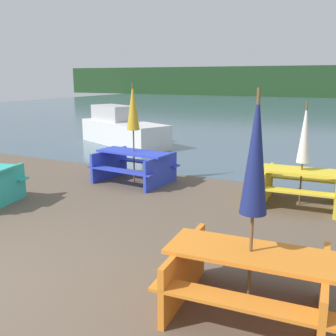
{
  "coord_description": "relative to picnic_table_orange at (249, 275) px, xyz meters",
  "views": [
    {
      "loc": [
        4.28,
        -2.78,
        2.56
      ],
      "look_at": [
        1.0,
        3.84,
        0.85
      ],
      "focal_mm": 42.0,
      "sensor_mm": 36.0,
      "label": 1
    }
  ],
  "objects": [
    {
      "name": "water",
      "position": [
        -3.34,
        30.42,
        -0.45
      ],
      "size": [
        60.0,
        50.0,
        0.0
      ],
      "color": "#425B6B",
      "rests_on": "ground_plane"
    },
    {
      "name": "far_treeline",
      "position": [
        -3.34,
        50.42,
        1.55
      ],
      "size": [
        80.0,
        1.6,
        4.0
      ],
      "color": "#1E3D1E",
      "rests_on": "water"
    },
    {
      "name": "picnic_table_orange",
      "position": [
        0.0,
        0.0,
        0.0
      ],
      "size": [
        1.89,
        1.49,
        0.73
      ],
      "rotation": [
        0.0,
        0.0,
        0.06
      ],
      "color": "orange",
      "rests_on": "ground_plane"
    },
    {
      "name": "picnic_table_yellow",
      "position": [
        -0.06,
        4.21,
        -0.01
      ],
      "size": [
        1.72,
        1.47,
        0.73
      ],
      "rotation": [
        0.0,
        0.0,
        0.05
      ],
      "color": "yellow",
      "rests_on": "ground_plane"
    },
    {
      "name": "picnic_table_blue",
      "position": [
        -4.04,
        4.24,
        0.02
      ],
      "size": [
        1.97,
        1.54,
        0.78
      ],
      "rotation": [
        0.0,
        0.0,
        -0.09
      ],
      "color": "blue",
      "rests_on": "ground_plane"
    },
    {
      "name": "umbrella_navy",
      "position": [
        0.0,
        -0.0,
        1.35
      ],
      "size": [
        0.29,
        0.29,
        2.46
      ],
      "color": "brown",
      "rests_on": "ground_plane"
    },
    {
      "name": "umbrella_white",
      "position": [
        -0.06,
        4.21,
        1.03
      ],
      "size": [
        0.25,
        0.25,
        2.11
      ],
      "color": "brown",
      "rests_on": "ground_plane"
    },
    {
      "name": "umbrella_gold",
      "position": [
        -4.04,
        4.24,
        1.4
      ],
      "size": [
        0.31,
        0.31,
        2.42
      ],
      "color": "brown",
      "rests_on": "ground_plane"
    },
    {
      "name": "boat",
      "position": [
        -7.42,
        8.94,
        0.11
      ],
      "size": [
        4.41,
        2.99,
        1.47
      ],
      "rotation": [
        0.0,
        0.0,
        -0.43
      ],
      "color": "silver",
      "rests_on": "water"
    }
  ]
}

